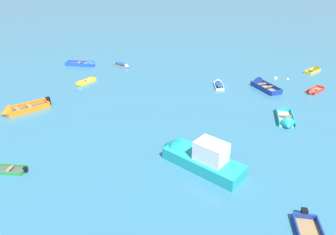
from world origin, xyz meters
The scene contains 12 objects.
motor_launch_turquoise_distant_center centered at (2.85, 16.26, 0.69)m, with size 6.23×4.97×2.53m.
rowboat_yellow_cluster_outer centered at (17.88, 39.17, 0.14)m, with size 2.73×2.83×0.89m.
rowboat_orange_far_right centered at (-14.25, 22.36, 0.24)m, with size 4.01×4.05×1.44m.
rowboat_deep_blue_far_back centered at (9.58, 32.34, 0.23)m, with size 3.26×4.36×1.42m.
rowboat_grey_midfield_left centered at (-8.07, 37.82, 0.23)m, with size 2.91×2.21×0.82m.
rowboat_blue_far_left centered at (-13.26, 37.72, 0.22)m, with size 4.51×1.65×1.23m.
rowboat_white_outer_right centered at (4.80, 32.02, 0.22)m, with size 1.14×2.93×0.85m.
rowboat_red_back_row_center centered at (14.96, 30.91, 0.15)m, with size 2.60×2.70×0.83m.
rowboat_turquoise_cluster_inner centered at (10.36, 23.04, 0.19)m, with size 1.74×3.78×1.24m.
rowboat_yellow_back_row_right centered at (-11.13, 30.39, 0.14)m, with size 1.96×2.89×0.79m.
mooring_buoy_central centered at (11.97, 35.36, 0.00)m, with size 0.46×0.46×0.46m, color silver.
mooring_buoy_outer_edge centered at (13.39, 35.16, 0.00)m, with size 0.31×0.31×0.31m, color silver.
Camera 1 is at (2.77, -0.13, 11.95)m, focal length 30.82 mm.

